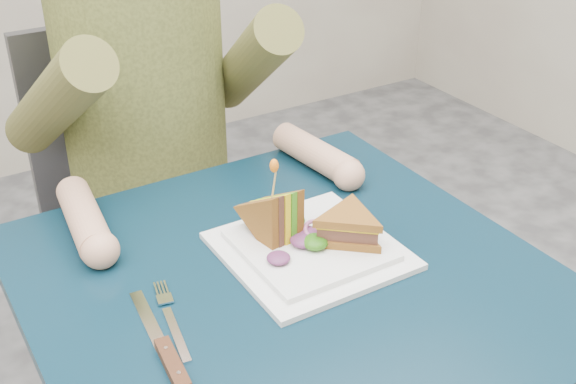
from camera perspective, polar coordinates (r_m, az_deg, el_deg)
table at (r=1.14m, az=0.10°, el=-9.78°), size 0.75×0.75×0.73m
chair at (r=1.71m, az=-11.52°, el=-0.30°), size 0.42×0.40×0.93m
diner at (r=1.46m, az=-11.39°, el=10.60°), size 0.54×0.59×0.74m
plate at (r=1.14m, az=1.74°, el=-4.49°), size 0.26×0.26×0.02m
sandwich_flat at (r=1.13m, az=4.82°, el=-2.76°), size 0.17×0.17×0.05m
sandwich_upright at (r=1.13m, az=-1.06°, el=-2.06°), size 0.08×0.13×0.13m
fork at (r=1.02m, az=-9.15°, el=-10.05°), size 0.05×0.18×0.01m
knife at (r=0.96m, az=-9.49°, el=-12.61°), size 0.04×0.22×0.02m
toothpick at (r=1.09m, az=-1.09°, el=0.79°), size 0.01×0.01×0.06m
toothpick_frill at (r=1.08m, az=-1.10°, el=2.09°), size 0.01×0.01×0.02m
lettuce_spill at (r=1.13m, az=1.70°, el=-3.30°), size 0.15×0.13×0.02m
onion_ring at (r=1.13m, az=2.27°, el=-3.06°), size 0.04×0.04×0.02m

